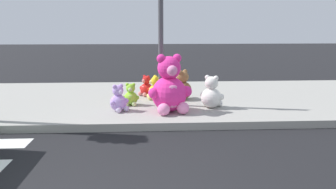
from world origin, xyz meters
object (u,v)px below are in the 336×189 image
Objects in this scene: plush_white at (212,95)px; sign_pole at (161,26)px; plush_red at (146,87)px; plush_pink_large at (170,89)px; plush_yellow at (155,90)px; plush_lavender at (119,100)px; plush_brown at (182,88)px; plush_lime at (131,96)px.

sign_pole is at bearing 164.82° from plush_white.
plush_red is at bearing 137.26° from plush_white.
plush_pink_large is 1.23m from plush_yellow.
plush_lavender is 0.79× the size of plush_brown.
plush_lime is at bearing 179.30° from sign_pole.
plush_lime is at bearing -132.78° from plush_yellow.
plush_lavender is 1.13× the size of plush_lime.
sign_pole is 1.83m from plush_red.
plush_brown is (0.51, 0.54, -1.42)m from sign_pole.
plush_white is at bearing -9.74° from plush_lime.
plush_brown is (1.39, 1.03, 0.06)m from plush_lavender.
plush_pink_large reaches higher than plush_lime.
plush_pink_large is 1.67× the size of plush_white.
plush_red reaches higher than plush_lime.
plush_yellow is at bearing 175.38° from plush_brown.
plush_white is (0.91, 0.29, -0.19)m from plush_pink_large.
plush_red is at bearing 71.81° from plush_lime.
sign_pole is at bearing -78.18° from plush_yellow.
plush_lavender is at bearing -174.24° from plush_white.
plush_brown is at bearing 72.40° from plush_pink_large.
plush_pink_large is 1.04m from plush_lime.
plush_white is at bearing -15.18° from sign_pole.
plush_yellow is 0.80m from plush_lime.
plush_white is 1.00m from plush_brown.
plush_pink_large is at bearing -107.60° from plush_brown.
plush_brown is at bearing 24.43° from plush_lime.
plush_lavender is at bearing 174.54° from plush_pink_large.
plush_lime is at bearing 144.11° from plush_pink_large.
plush_red is (-0.49, 1.59, -0.26)m from plush_pink_large.
plush_yellow reaches higher than plush_red.
sign_pole is 1.79m from plush_lavender.
plush_brown reaches higher than plush_lime.
plush_lavender is 0.98× the size of plush_yellow.
plush_lime is (-0.54, -0.58, -0.03)m from plush_yellow.
plush_lime is (-1.73, 0.30, -0.08)m from plush_white.
plush_white is (1.06, -0.29, -1.42)m from sign_pole.
plush_red is (-1.40, 1.29, -0.07)m from plush_white.
sign_pole is 5.75× the size of plush_lavender.
sign_pole is 4.59× the size of plush_white.
sign_pole is 4.54× the size of plush_brown.
plush_white reaches higher than plush_red.
plush_white is 1.25× the size of plush_lavender.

